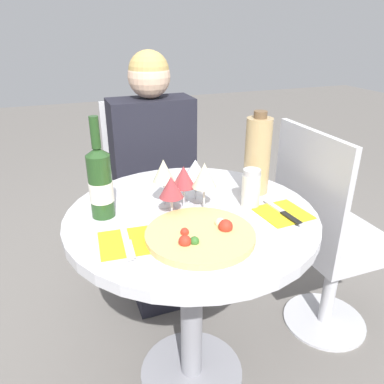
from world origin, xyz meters
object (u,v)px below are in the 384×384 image
Objects in this scene: pizza_large at (201,235)px; seated_diner at (158,194)px; dining_table at (191,253)px; wine_bottle at (100,182)px; chair_empty_side at (326,241)px; chair_behind_diner at (151,196)px; tall_carafe at (257,155)px.

seated_diner is at bearing 83.84° from pizza_large.
seated_diner is (0.05, 0.60, -0.05)m from dining_table.
wine_bottle is (-0.24, 0.24, 0.10)m from pizza_large.
chair_behind_diner is at bearing -140.41° from chair_empty_side.
chair_empty_side is 0.75m from pizza_large.
chair_behind_diner is 1.00× the size of chair_empty_side.
chair_empty_side is at bearing 136.33° from seated_diner.
pizza_large reaches higher than dining_table.
chair_behind_diner is 3.24× the size of tall_carafe.
tall_carafe is (0.31, 0.24, 0.13)m from pizza_large.
seated_diner reaches higher than chair_behind_diner.
seated_diner is at bearing 112.98° from tall_carafe.
chair_empty_side is (0.63, 0.05, -0.12)m from dining_table.
tall_carafe is at bearing 14.88° from dining_table.
dining_table is 2.78× the size of tall_carafe.
pizza_large is at bearing -142.48° from tall_carafe.
seated_diner reaches higher than chair_empty_side.
dining_table is at bearing -85.13° from chair_empty_side.
chair_empty_side is 0.55m from tall_carafe.
chair_behind_diner is at bearing 86.14° from dining_table.
pizza_large is 0.35m from wine_bottle.
chair_behind_diner is 0.16m from seated_diner.
dining_table is 0.64m from chair_empty_side.
dining_table is 2.55× the size of wine_bottle.
tall_carafe reaches higher than chair_empty_side.
tall_carafe is (0.22, -0.53, 0.34)m from seated_diner.
chair_empty_side is (0.57, -0.55, -0.08)m from seated_diner.
dining_table is 0.76m from chair_behind_diner.
pizza_large is at bearing -101.12° from dining_table.
chair_behind_diner is at bearing 108.37° from tall_carafe.
tall_carafe is (0.55, -0.00, 0.02)m from wine_bottle.
chair_empty_side is 3.02× the size of pizza_large.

